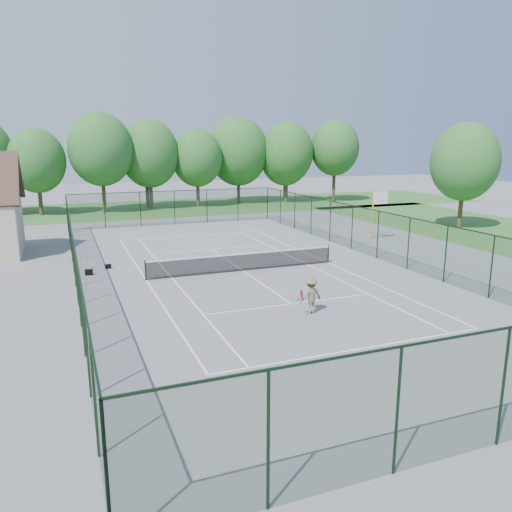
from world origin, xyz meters
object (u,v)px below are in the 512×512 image
object	(u,v)px
basketball_goal	(377,206)
sports_bag_a	(89,272)
tennis_net	(243,261)
tennis_player	(311,295)

from	to	relation	value
basketball_goal	sports_bag_a	bearing A→B (deg)	-171.77
tennis_net	tennis_player	size ratio (longest dim) A/B	5.41
sports_bag_a	tennis_player	bearing A→B (deg)	-38.63
tennis_net	sports_bag_a	xyz separation A→B (m)	(-8.25, 2.27, -0.42)
basketball_goal	tennis_player	size ratio (longest dim) A/B	1.78
sports_bag_a	basketball_goal	bearing A→B (deg)	19.63
basketball_goal	tennis_player	xyz separation A→B (m)	(-12.28, -13.11, -1.77)
tennis_net	tennis_player	xyz separation A→B (m)	(0.23, -7.84, 0.22)
tennis_player	tennis_net	bearing A→B (deg)	91.65
sports_bag_a	tennis_net	bearing A→B (deg)	-3.98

